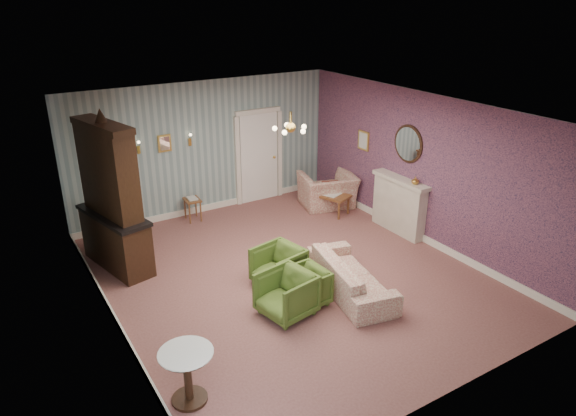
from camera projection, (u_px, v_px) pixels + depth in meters
floor at (290, 276)px, 9.24m from camera, size 7.00×7.00×0.00m
ceiling at (291, 112)px, 8.12m from camera, size 7.00×7.00×0.00m
wall_back at (205, 148)px, 11.43m from camera, size 6.00×0.00×6.00m
wall_front at (455, 296)px, 5.94m from camera, size 6.00×0.00×6.00m
wall_left at (105, 241)px, 7.22m from camera, size 0.00×7.00×7.00m
wall_right at (422, 169)px, 10.14m from camera, size 0.00×7.00×7.00m
wall_right_floral at (422, 169)px, 10.13m from camera, size 0.00×7.00×7.00m
door at (259, 156)px, 12.17m from camera, size 1.12×0.12×2.16m
olive_chair_a at (286, 292)px, 8.01m from camera, size 0.83×0.86×0.77m
olive_chair_b at (304, 286)px, 8.29m from camera, size 0.65×0.68×0.67m
olive_chair_c at (278, 265)px, 8.83m from camera, size 0.81×0.84×0.75m
sofa_chintz at (351, 270)px, 8.64m from camera, size 0.99×2.08×0.78m
wingback_chair at (328, 185)px, 11.99m from camera, size 1.34×1.04×1.03m
dresser at (110, 193)px, 9.04m from camera, size 0.95×1.77×2.81m
fireplace at (399, 205)px, 10.72m from camera, size 0.30×1.40×1.16m
mantel_vase at (415, 181)px, 10.15m from camera, size 0.15×0.15×0.15m
oval_mirror at (408, 144)px, 10.28m from camera, size 0.04×0.76×0.84m
framed_print at (364, 141)px, 11.44m from camera, size 0.04×0.34×0.42m
coffee_table at (329, 203)px, 11.75m from camera, size 0.78×1.01×0.45m
side_table_black at (342, 196)px, 12.00m from camera, size 0.42×0.42×0.56m
pedestal_table at (188, 376)px, 6.31m from camera, size 0.68×0.68×0.72m
nesting_table at (193, 209)px, 11.36m from camera, size 0.34×0.43×0.53m
gilt_mirror_back at (165, 143)px, 10.86m from camera, size 0.28×0.06×0.36m
sconce_left at (139, 148)px, 10.58m from camera, size 0.16×0.12×0.30m
sconce_right at (190, 140)px, 11.11m from camera, size 0.16×0.12×0.30m
chandelier at (291, 129)px, 8.23m from camera, size 0.56×0.56×0.36m
burgundy_cushion at (330, 189)px, 11.86m from camera, size 0.41×0.28×0.39m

